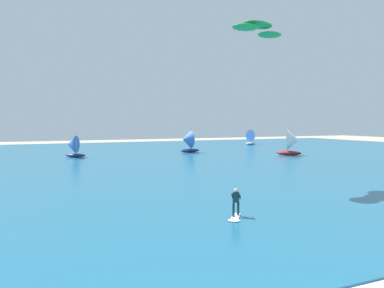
{
  "coord_description": "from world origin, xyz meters",
  "views": [
    {
      "loc": [
        -7.95,
        -3.84,
        5.64
      ],
      "look_at": [
        0.82,
        16.44,
        4.29
      ],
      "focal_mm": 34.21,
      "sensor_mm": 36.0,
      "label": 1
    }
  ],
  "objects_px": {
    "sailboat_far_right": "(187,141)",
    "sailboat_center_horizon": "(252,137)",
    "sailboat_mid_left": "(292,142)",
    "kitesurfer": "(236,207)",
    "sailboat_outermost": "(73,146)",
    "kite": "(258,29)"
  },
  "relations": [
    {
      "from": "kitesurfer",
      "to": "sailboat_center_horizon",
      "type": "xyz_separation_m",
      "value": [
        37.62,
        56.8,
        1.27
      ]
    },
    {
      "from": "sailboat_mid_left",
      "to": "sailboat_center_horizon",
      "type": "bearing_deg",
      "value": 70.68
    },
    {
      "from": "sailboat_center_horizon",
      "to": "sailboat_mid_left",
      "type": "xyz_separation_m",
      "value": [
        -9.3,
        -26.54,
        0.33
      ]
    },
    {
      "from": "kitesurfer",
      "to": "sailboat_mid_left",
      "type": "height_order",
      "value": "sailboat_mid_left"
    },
    {
      "from": "kitesurfer",
      "to": "sailboat_far_right",
      "type": "bearing_deg",
      "value": 70.88
    },
    {
      "from": "sailboat_outermost",
      "to": "sailboat_center_horizon",
      "type": "bearing_deg",
      "value": 19.98
    },
    {
      "from": "sailboat_center_horizon",
      "to": "sailboat_outermost",
      "type": "height_order",
      "value": "sailboat_center_horizon"
    },
    {
      "from": "sailboat_center_horizon",
      "to": "sailboat_far_right",
      "type": "bearing_deg",
      "value": -147.75
    },
    {
      "from": "sailboat_far_right",
      "to": "sailboat_center_horizon",
      "type": "distance_m",
      "value": 27.14
    },
    {
      "from": "sailboat_mid_left",
      "to": "sailboat_outermost",
      "type": "bearing_deg",
      "value": 161.81
    },
    {
      "from": "sailboat_outermost",
      "to": "kite",
      "type": "bearing_deg",
      "value": -69.93
    },
    {
      "from": "kitesurfer",
      "to": "kite",
      "type": "bearing_deg",
      "value": 50.36
    },
    {
      "from": "kitesurfer",
      "to": "sailboat_center_horizon",
      "type": "bearing_deg",
      "value": 56.48
    },
    {
      "from": "kite",
      "to": "sailboat_outermost",
      "type": "bearing_deg",
      "value": 110.07
    },
    {
      "from": "sailboat_far_right",
      "to": "sailboat_mid_left",
      "type": "height_order",
      "value": "sailboat_mid_left"
    },
    {
      "from": "sailboat_center_horizon",
      "to": "sailboat_outermost",
      "type": "bearing_deg",
      "value": -160.02
    },
    {
      "from": "sailboat_far_right",
      "to": "sailboat_center_horizon",
      "type": "relative_size",
      "value": 1.08
    },
    {
      "from": "kite",
      "to": "sailboat_center_horizon",
      "type": "distance_m",
      "value": 58.55
    },
    {
      "from": "kite",
      "to": "sailboat_far_right",
      "type": "relative_size",
      "value": 1.4
    },
    {
      "from": "kitesurfer",
      "to": "sailboat_outermost",
      "type": "relative_size",
      "value": 0.51
    },
    {
      "from": "sailboat_center_horizon",
      "to": "sailboat_mid_left",
      "type": "bearing_deg",
      "value": -109.32
    },
    {
      "from": "kitesurfer",
      "to": "sailboat_mid_left",
      "type": "bearing_deg",
      "value": 46.9
    }
  ]
}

